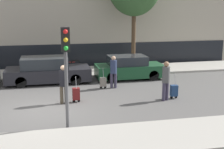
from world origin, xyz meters
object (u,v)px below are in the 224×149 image
at_px(parked_car_1, 47,71).
at_px(pedestrian_left, 63,82).
at_px(traffic_light, 66,58).
at_px(pedestrian_center, 114,70).
at_px(trolley_center, 103,82).
at_px(parked_car_2, 129,68).
at_px(trolley_right, 174,91).
at_px(pedestrian_right, 166,78).
at_px(parked_bicycle, 67,65).
at_px(trolley_left, 76,94).

relative_size(parked_car_1, pedestrian_left, 2.69).
bearing_deg(parked_car_1, traffic_light, -85.14).
distance_m(pedestrian_left, pedestrian_center, 3.44).
bearing_deg(trolley_center, parked_car_2, 44.56).
relative_size(trolley_center, trolley_right, 0.94).
relative_size(parked_car_2, pedestrian_right, 2.20).
xyz_separation_m(pedestrian_center, traffic_light, (-2.76, -5.14, 1.57)).
height_order(parked_car_1, parked_bicycle, parked_car_1).
xyz_separation_m(parked_car_1, pedestrian_center, (3.36, -1.95, 0.29)).
relative_size(pedestrian_center, parked_bicycle, 0.96).
relative_size(parked_car_2, parked_bicycle, 2.24).
bearing_deg(pedestrian_right, pedestrian_left, -29.03).
bearing_deg(trolley_center, pedestrian_center, -3.95).
bearing_deg(pedestrian_right, trolley_left, -30.97).
relative_size(trolley_right, traffic_light, 0.33).
bearing_deg(pedestrian_center, parked_car_1, 153.92).
bearing_deg(trolley_right, pedestrian_center, 133.85).
height_order(parked_car_2, trolley_right, parked_car_2).
distance_m(parked_car_1, parked_car_2, 4.71).
bearing_deg(traffic_light, parked_car_1, 94.86).
height_order(parked_car_2, trolley_center, parked_car_2).
bearing_deg(parked_car_1, trolley_center, -34.18).
xyz_separation_m(pedestrian_left, pedestrian_center, (2.70, 2.12, -0.01)).
distance_m(pedestrian_center, traffic_light, 6.04).
relative_size(pedestrian_right, traffic_light, 0.51).
bearing_deg(pedestrian_center, pedestrian_right, -51.29).
height_order(trolley_left, pedestrian_center, pedestrian_center).
bearing_deg(parked_car_2, parked_car_1, 179.50).
distance_m(parked_car_2, trolley_left, 5.29).
bearing_deg(pedestrian_left, parked_car_2, -143.01).
bearing_deg(parked_car_2, pedestrian_center, -125.28).
xyz_separation_m(parked_car_1, parked_car_2, (4.71, -0.04, -0.03)).
height_order(trolley_center, parked_bicycle, trolley_center).
distance_m(traffic_light, parked_bicycle, 9.77).
distance_m(parked_car_2, traffic_light, 8.38).
xyz_separation_m(parked_car_1, traffic_light, (0.60, -7.09, 1.86)).
distance_m(pedestrian_left, parked_bicycle, 6.55).
relative_size(trolley_center, pedestrian_right, 0.61).
bearing_deg(parked_car_2, parked_bicycle, 144.12).
xyz_separation_m(parked_car_2, parked_bicycle, (-3.42, 2.47, -0.15)).
bearing_deg(trolley_left, trolley_center, 52.36).
height_order(trolley_left, pedestrian_right, pedestrian_right).
xyz_separation_m(parked_car_2, trolley_center, (-1.90, -1.87, -0.30)).
xyz_separation_m(trolley_left, trolley_right, (4.50, -0.38, -0.01)).
xyz_separation_m(trolley_center, parked_bicycle, (-1.52, 4.34, 0.15)).
xyz_separation_m(pedestrian_center, pedestrian_right, (1.83, -2.64, 0.07)).
xyz_separation_m(parked_car_1, pedestrian_left, (0.66, -4.07, 0.30)).
bearing_deg(parked_bicycle, traffic_light, -94.11).
bearing_deg(traffic_light, pedestrian_left, 88.98).
distance_m(trolley_left, trolley_right, 4.51).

